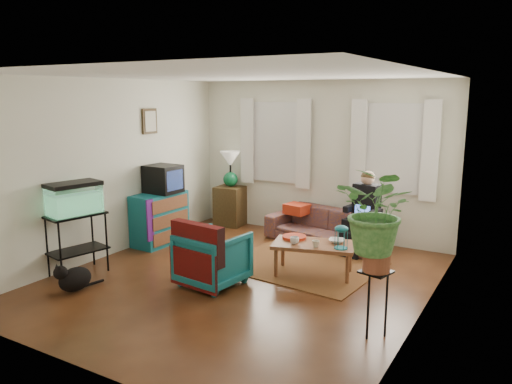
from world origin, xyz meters
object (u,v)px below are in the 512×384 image
Objects in this scene: side_table at (231,206)px; armchair at (213,255)px; coffee_table at (313,259)px; plant_stand at (374,303)px; sofa at (324,221)px; dresser at (160,218)px; aquarium_stand at (77,244)px.

armchair is (1.42, -2.59, 0.02)m from side_table.
coffee_table is 1.57× the size of plant_stand.
dresser reaches higher than sofa.
armchair reaches higher than sofa.
sofa is 2.50× the size of armchair.
armchair is 2.20m from plant_stand.
coffee_table is (2.74, 1.55, -0.19)m from aquarium_stand.
sofa is at bearing 91.81° from coffee_table.
dresser and aquarium_stand have the same top height.
plant_stand is at bearing 178.35° from armchair.
side_table is 2.95m from armchair.
aquarium_stand is (-2.31, -2.94, 0.04)m from sofa.
aquarium_stand is 1.22× the size of plant_stand.
armchair is at bearing 31.39° from aquarium_stand.
sofa is 2.81× the size of plant_stand.
side_table is at bearing -54.55° from armchair.
sofa is 3.74m from aquarium_stand.
sofa reaches higher than plant_stand.
coffee_table is at bearing -128.91° from armchair.
side_table is 4.62m from plant_stand.
coffee_table is (2.73, -0.08, -0.19)m from dresser.
sofa is at bearing -96.23° from armchair.
side_table is at bearing 141.07° from plant_stand.
aquarium_stand is at bearing -117.52° from sofa.
dresser is at bearing -139.65° from sofa.
coffee_table is at bearing 0.31° from dresser.
dresser reaches higher than plant_stand.
side_table reaches higher than coffee_table.
side_table is (-1.96, 0.25, -0.01)m from sofa.
sofa is 2.65m from dresser.
plant_stand is (3.95, 0.29, -0.07)m from aquarium_stand.
aquarium_stand is at bearing -175.79° from plant_stand.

